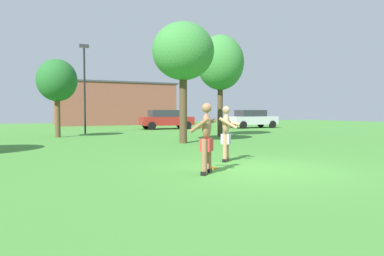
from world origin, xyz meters
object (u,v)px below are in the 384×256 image
at_px(tree_left_field, 220,63).
at_px(tree_behind_players, 57,81).
at_px(player_in_red, 206,136).
at_px(lamp_post, 84,79).
at_px(frisbee, 212,168).
at_px(player_with_cap, 226,131).
at_px(car_red_mid_lot, 166,119).
at_px(tree_right_field, 183,52).
at_px(car_silver_near_post, 252,119).

height_order(tree_left_field, tree_behind_players, tree_left_field).
xyz_separation_m(player_in_red, lamp_post, (-0.05, 16.74, 2.67)).
distance_m(tree_left_field, tree_behind_players, 9.34).
distance_m(player_in_red, frisbee, 1.17).
relative_size(player_with_cap, frisbee, 5.92).
height_order(car_red_mid_lot, tree_behind_players, tree_behind_players).
relative_size(tree_left_field, tree_right_field, 1.06).
distance_m(player_with_cap, tree_right_field, 7.05).
relative_size(player_in_red, car_silver_near_post, 0.38).
xyz_separation_m(player_with_cap, tree_left_field, (5.13, 9.15, 3.38)).
relative_size(player_with_cap, car_silver_near_post, 0.38).
bearing_deg(car_red_mid_lot, car_silver_near_post, -10.11).
bearing_deg(tree_left_field, player_with_cap, -119.29).
xyz_separation_m(player_with_cap, car_silver_near_post, (13.17, 17.32, -0.07)).
height_order(player_with_cap, tree_left_field, tree_left_field).
bearing_deg(car_red_mid_lot, player_in_red, -109.14).
bearing_deg(tree_right_field, car_silver_near_post, 43.62).
height_order(player_with_cap, tree_behind_players, tree_behind_players).
bearing_deg(lamp_post, player_in_red, -89.82).
bearing_deg(frisbee, car_silver_near_post, 52.19).
distance_m(car_red_mid_lot, lamp_post, 8.38).
xyz_separation_m(tree_left_field, tree_behind_players, (-8.63, 3.41, -1.09)).
xyz_separation_m(tree_left_field, tree_right_field, (-3.77, -3.07, -0.09)).
relative_size(player_in_red, lamp_post, 0.29).
relative_size(car_red_mid_lot, tree_behind_players, 1.00).
bearing_deg(lamp_post, tree_right_field, -72.08).
distance_m(car_silver_near_post, car_red_mid_lot, 7.77).
bearing_deg(tree_right_field, lamp_post, 107.92).
distance_m(player_in_red, car_silver_near_post, 23.95).
relative_size(frisbee, tree_left_field, 0.05).
bearing_deg(player_in_red, car_red_mid_lot, 70.86).
xyz_separation_m(car_silver_near_post, tree_left_field, (-8.04, -8.18, 3.45)).
height_order(car_silver_near_post, tree_left_field, tree_left_field).
height_order(frisbee, tree_left_field, tree_left_field).
xyz_separation_m(frisbee, car_silver_near_post, (14.20, 18.30, 0.81)).
bearing_deg(car_red_mid_lot, tree_left_field, -92.35).
distance_m(player_with_cap, car_silver_near_post, 21.76).
relative_size(player_in_red, tree_right_field, 0.30).
relative_size(car_silver_near_post, lamp_post, 0.75).
distance_m(player_with_cap, tree_left_field, 11.02).
distance_m(player_in_red, tree_behind_players, 14.47).
xyz_separation_m(player_with_cap, player_in_red, (-1.52, -1.59, -0.01)).
bearing_deg(car_silver_near_post, tree_behind_players, -164.04).
relative_size(frisbee, car_red_mid_lot, 0.06).
xyz_separation_m(player_with_cap, tree_behind_players, (-3.50, 12.56, 2.30)).
relative_size(car_red_mid_lot, lamp_post, 0.76).
bearing_deg(tree_behind_players, lamp_post, 53.36).
bearing_deg(player_with_cap, player_in_red, -133.63).
height_order(player_in_red, car_red_mid_lot, player_in_red).
bearing_deg(car_silver_near_post, frisbee, -127.81).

